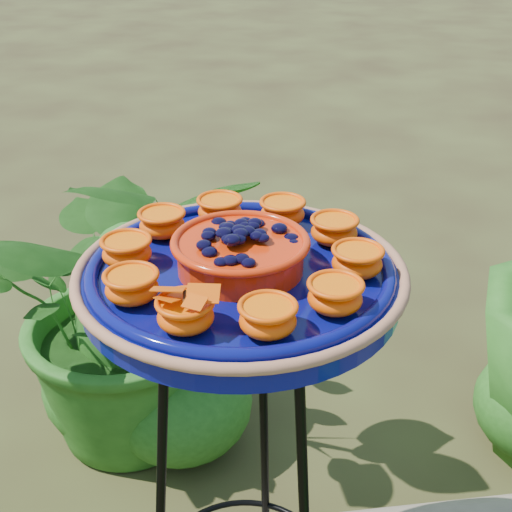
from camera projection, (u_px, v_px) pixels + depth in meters
The scene contains 3 objects.
tripod_stand at pixel (243, 475), 1.09m from camera, with size 0.31×0.33×0.81m.
feeder_dish at pixel (241, 271), 0.92m from camera, with size 0.43×0.43×0.10m.
shrub_back_left at pixel (132, 296), 1.72m from camera, with size 0.73×0.63×0.81m, color #205316.
Camera 1 is at (0.18, -0.87, 1.30)m, focal length 50.00 mm.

